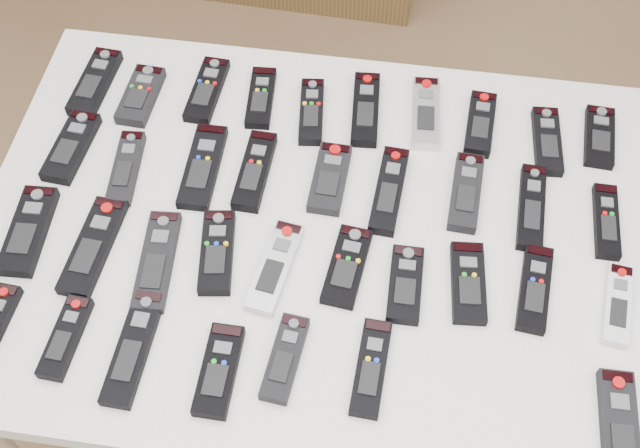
# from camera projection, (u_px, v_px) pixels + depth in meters

# --- Properties ---
(ground) EXTENTS (4.00, 4.00, 0.00)m
(ground) POSITION_uv_depth(u_px,v_px,m) (270.00, 438.00, 2.03)
(ground) COLOR brown
(ground) RESTS_ON ground
(table) EXTENTS (1.25, 0.88, 0.78)m
(table) POSITION_uv_depth(u_px,v_px,m) (320.00, 247.00, 1.50)
(table) COLOR white
(table) RESTS_ON ground
(remote_0) EXTENTS (0.07, 0.18, 0.02)m
(remote_0) POSITION_uv_depth(u_px,v_px,m) (95.00, 83.00, 1.64)
(remote_0) COLOR black
(remote_0) RESTS_ON table
(remote_1) EXTENTS (0.07, 0.15, 0.02)m
(remote_1) POSITION_uv_depth(u_px,v_px,m) (141.00, 96.00, 1.62)
(remote_1) COLOR black
(remote_1) RESTS_ON table
(remote_2) EXTENTS (0.06, 0.17, 0.02)m
(remote_2) POSITION_uv_depth(u_px,v_px,m) (207.00, 90.00, 1.63)
(remote_2) COLOR black
(remote_2) RESTS_ON table
(remote_3) EXTENTS (0.06, 0.16, 0.02)m
(remote_3) POSITION_uv_depth(u_px,v_px,m) (261.00, 98.00, 1.62)
(remote_3) COLOR black
(remote_3) RESTS_ON table
(remote_4) EXTENTS (0.06, 0.16, 0.02)m
(remote_4) POSITION_uv_depth(u_px,v_px,m) (311.00, 112.00, 1.60)
(remote_4) COLOR black
(remote_4) RESTS_ON table
(remote_5) EXTENTS (0.06, 0.18, 0.02)m
(remote_5) POSITION_uv_depth(u_px,v_px,m) (366.00, 109.00, 1.60)
(remote_5) COLOR black
(remote_5) RESTS_ON table
(remote_6) EXTENTS (0.06, 0.18, 0.02)m
(remote_6) POSITION_uv_depth(u_px,v_px,m) (425.00, 113.00, 1.59)
(remote_6) COLOR #B7B7BC
(remote_6) RESTS_ON table
(remote_7) EXTENTS (0.06, 0.16, 0.02)m
(remote_7) POSITION_uv_depth(u_px,v_px,m) (480.00, 124.00, 1.58)
(remote_7) COLOR black
(remote_7) RESTS_ON table
(remote_8) EXTENTS (0.06, 0.16, 0.02)m
(remote_8) POSITION_uv_depth(u_px,v_px,m) (547.00, 141.00, 1.55)
(remote_8) COLOR black
(remote_8) RESTS_ON table
(remote_9) EXTENTS (0.06, 0.15, 0.02)m
(remote_9) POSITION_uv_depth(u_px,v_px,m) (599.00, 137.00, 1.56)
(remote_9) COLOR black
(remote_9) RESTS_ON table
(remote_10) EXTENTS (0.07, 0.17, 0.02)m
(remote_10) POSITION_uv_depth(u_px,v_px,m) (71.00, 147.00, 1.54)
(remote_10) COLOR black
(remote_10) RESTS_ON table
(remote_11) EXTENTS (0.06, 0.17, 0.02)m
(remote_11) POSITION_uv_depth(u_px,v_px,m) (126.00, 168.00, 1.52)
(remote_11) COLOR black
(remote_11) RESTS_ON table
(remote_12) EXTENTS (0.06, 0.19, 0.02)m
(remote_12) POSITION_uv_depth(u_px,v_px,m) (203.00, 166.00, 1.52)
(remote_12) COLOR black
(remote_12) RESTS_ON table
(remote_13) EXTENTS (0.06, 0.18, 0.02)m
(remote_13) POSITION_uv_depth(u_px,v_px,m) (255.00, 171.00, 1.51)
(remote_13) COLOR black
(remote_13) RESTS_ON table
(remote_14) EXTENTS (0.07, 0.16, 0.02)m
(remote_14) POSITION_uv_depth(u_px,v_px,m) (330.00, 178.00, 1.50)
(remote_14) COLOR black
(remote_14) RESTS_ON table
(remote_15) EXTENTS (0.06, 0.19, 0.02)m
(remote_15) POSITION_uv_depth(u_px,v_px,m) (389.00, 191.00, 1.49)
(remote_15) COLOR black
(remote_15) RESTS_ON table
(remote_16) EXTENTS (0.06, 0.17, 0.02)m
(remote_16) POSITION_uv_depth(u_px,v_px,m) (466.00, 192.00, 1.48)
(remote_16) COLOR black
(remote_16) RESTS_ON table
(remote_17) EXTENTS (0.05, 0.19, 0.02)m
(remote_17) POSITION_uv_depth(u_px,v_px,m) (531.00, 207.00, 1.47)
(remote_17) COLOR black
(remote_17) RESTS_ON table
(remote_18) EXTENTS (0.04, 0.16, 0.02)m
(remote_18) POSITION_uv_depth(u_px,v_px,m) (606.00, 221.00, 1.45)
(remote_18) COLOR black
(remote_18) RESTS_ON table
(remote_19) EXTENTS (0.07, 0.19, 0.02)m
(remote_19) POSITION_uv_depth(u_px,v_px,m) (29.00, 231.00, 1.44)
(remote_19) COLOR black
(remote_19) RESTS_ON table
(remote_20) EXTENTS (0.07, 0.20, 0.02)m
(remote_20) POSITION_uv_depth(u_px,v_px,m) (93.00, 247.00, 1.42)
(remote_20) COLOR black
(remote_20) RESTS_ON table
(remote_21) EXTENTS (0.07, 0.20, 0.02)m
(remote_21) POSITION_uv_depth(u_px,v_px,m) (157.00, 261.00, 1.40)
(remote_21) COLOR black
(remote_21) RESTS_ON table
(remote_22) EXTENTS (0.08, 0.17, 0.02)m
(remote_22) POSITION_uv_depth(u_px,v_px,m) (217.00, 252.00, 1.41)
(remote_22) COLOR black
(remote_22) RESTS_ON table
(remote_23) EXTENTS (0.08, 0.19, 0.02)m
(remote_23) POSITION_uv_depth(u_px,v_px,m) (275.00, 267.00, 1.40)
(remote_23) COLOR #B7B7BC
(remote_23) RESTS_ON table
(remote_24) EXTENTS (0.08, 0.16, 0.02)m
(remote_24) POSITION_uv_depth(u_px,v_px,m) (347.00, 266.00, 1.40)
(remote_24) COLOR black
(remote_24) RESTS_ON table
(remote_25) EXTENTS (0.06, 0.15, 0.02)m
(remote_25) POSITION_uv_depth(u_px,v_px,m) (405.00, 284.00, 1.38)
(remote_25) COLOR black
(remote_25) RESTS_ON table
(remote_26) EXTENTS (0.07, 0.16, 0.02)m
(remote_26) POSITION_uv_depth(u_px,v_px,m) (468.00, 283.00, 1.38)
(remote_26) COLOR black
(remote_26) RESTS_ON table
(remote_27) EXTENTS (0.06, 0.17, 0.02)m
(remote_27) POSITION_uv_depth(u_px,v_px,m) (535.00, 289.00, 1.37)
(remote_27) COLOR black
(remote_27) RESTS_ON table
(remote_28) EXTENTS (0.06, 0.16, 0.02)m
(remote_28) POSITION_uv_depth(u_px,v_px,m) (617.00, 305.00, 1.35)
(remote_28) COLOR silver
(remote_28) RESTS_ON table
(remote_30) EXTENTS (0.05, 0.15, 0.02)m
(remote_30) POSITION_uv_depth(u_px,v_px,m) (66.00, 337.00, 1.32)
(remote_30) COLOR black
(remote_30) RESTS_ON table
(remote_31) EXTENTS (0.06, 0.21, 0.02)m
(remote_31) POSITION_uv_depth(u_px,v_px,m) (134.00, 347.00, 1.31)
(remote_31) COLOR black
(remote_31) RESTS_ON table
(remote_32) EXTENTS (0.06, 0.16, 0.02)m
(remote_32) POSITION_uv_depth(u_px,v_px,m) (219.00, 370.00, 1.29)
(remote_32) COLOR black
(remote_32) RESTS_ON table
(remote_33) EXTENTS (0.06, 0.15, 0.02)m
(remote_33) POSITION_uv_depth(u_px,v_px,m) (285.00, 358.00, 1.30)
(remote_33) COLOR black
(remote_33) RESTS_ON table
(remote_34) EXTENTS (0.05, 0.17, 0.02)m
(remote_34) POSITION_uv_depth(u_px,v_px,m) (371.00, 368.00, 1.29)
(remote_34) COLOR black
(remote_34) RESTS_ON table
(remote_35) EXTENTS (0.06, 0.20, 0.02)m
(remote_35) POSITION_uv_depth(u_px,v_px,m) (620.00, 431.00, 1.23)
(remote_35) COLOR black
(remote_35) RESTS_ON table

